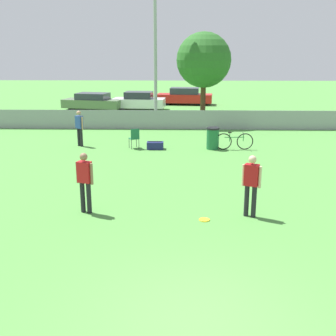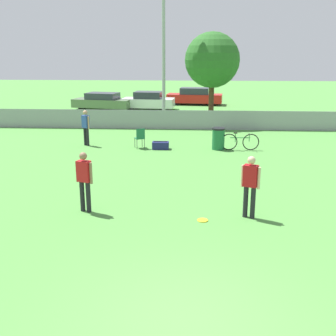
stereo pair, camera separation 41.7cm
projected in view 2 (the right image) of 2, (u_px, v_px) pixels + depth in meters
ground_plane at (184, 324)px, 6.94m from camera, size 120.00×120.00×0.00m
fence_backline at (192, 120)px, 24.10m from camera, size 23.92×0.07×1.21m
light_pole at (164, 32)px, 24.74m from camera, size 0.90×0.36×9.31m
tree_near_pole at (212, 60)px, 25.16m from camera, size 3.30×3.30×5.49m
player_defender_red at (250, 183)px, 11.14m from camera, size 0.49×0.35×1.71m
player_thrower_red at (84, 178)px, 11.58m from camera, size 0.50×0.33×1.71m
spectator_in_blue at (86, 126)px, 19.87m from camera, size 0.42×0.39×1.68m
frisbee_disc at (203, 220)px, 11.18m from camera, size 0.29×0.29×0.03m
folding_chair_sideline at (140, 137)px, 19.39m from camera, size 0.54×0.54×0.94m
bicycle_sideline at (240, 142)px, 19.07m from camera, size 1.74×0.44×0.81m
trash_bin at (218, 139)px, 19.19m from camera, size 0.59×0.59×0.99m
gear_bag_sideline at (161, 145)px, 19.34m from camera, size 0.75×0.41×0.36m
parked_car_olive at (103, 101)px, 32.28m from camera, size 4.74×2.64×1.29m
parked_car_white at (148, 101)px, 32.31m from camera, size 4.06×2.05×1.38m
parked_car_red at (195, 97)px, 35.38m from camera, size 4.72×2.10×1.40m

